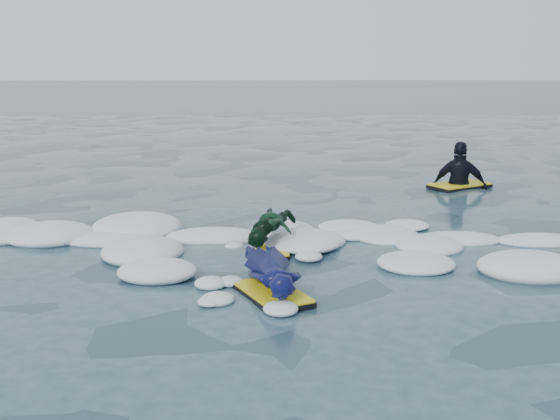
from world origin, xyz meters
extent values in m
plane|color=#19313D|center=(0.00, 0.00, 0.00)|extent=(120.00, 120.00, 0.00)
cube|color=black|center=(0.35, -0.71, 0.03)|extent=(0.92, 1.12, 0.05)
cube|color=yellow|center=(0.35, -0.71, 0.07)|extent=(0.89, 1.09, 0.02)
imported|color=#0D115F|center=(0.35, -0.46, 0.21)|extent=(0.78, 1.54, 0.35)
cube|color=black|center=(0.34, 1.01, 0.03)|extent=(0.45, 0.80, 0.04)
cube|color=yellow|center=(0.34, 1.01, 0.06)|extent=(0.44, 0.78, 0.01)
cube|color=#1940BC|center=(0.34, 1.01, 0.07)|extent=(0.16, 0.75, 0.00)
imported|color=#0E341A|center=(0.34, 1.21, 0.25)|extent=(0.91, 1.30, 0.45)
cube|color=black|center=(3.89, 5.31, 0.04)|extent=(1.32, 1.13, 0.06)
cube|color=yellow|center=(3.89, 5.31, 0.08)|extent=(1.28, 1.09, 0.02)
imported|color=black|center=(3.89, 5.31, 0.01)|extent=(1.09, 0.69, 1.73)
camera|label=1|loc=(0.33, -7.60, 2.47)|focal=45.00mm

